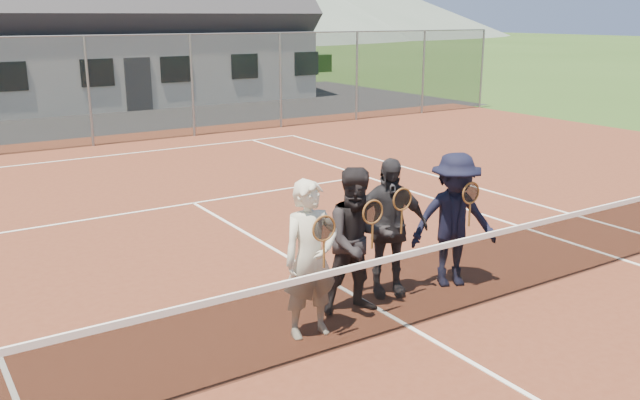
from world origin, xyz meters
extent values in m
plane|color=#284518|center=(0.00, 20.00, 0.00)|extent=(220.00, 220.00, 0.00)
cube|color=#562819|center=(0.00, 0.00, 0.01)|extent=(30.00, 30.00, 0.02)
cube|color=white|center=(0.00, 11.88, 0.03)|extent=(10.97, 0.06, 0.01)
cube|color=white|center=(4.12, 0.00, 0.03)|extent=(0.06, 23.77, 0.01)
cube|color=white|center=(0.00, 6.40, 0.03)|extent=(8.23, 0.06, 0.01)
cube|color=white|center=(0.00, 0.00, 0.03)|extent=(0.06, 12.80, 0.01)
cube|color=black|center=(0.00, 0.00, 0.48)|extent=(11.60, 0.02, 0.88)
cube|color=white|center=(0.00, 0.00, 0.93)|extent=(11.60, 0.03, 0.07)
cylinder|color=slate|center=(0.00, 13.50, 1.50)|extent=(0.07, 0.07, 3.00)
cylinder|color=slate|center=(3.00, 13.50, 1.50)|extent=(0.07, 0.07, 3.00)
cylinder|color=slate|center=(6.00, 13.50, 1.50)|extent=(0.07, 0.07, 3.00)
cylinder|color=slate|center=(9.00, 13.50, 1.50)|extent=(0.07, 0.07, 3.00)
cylinder|color=slate|center=(12.00, 13.50, 1.50)|extent=(0.07, 0.07, 3.00)
cylinder|color=slate|center=(15.00, 13.50, 1.50)|extent=(0.07, 0.07, 3.00)
cube|color=black|center=(0.00, 13.50, 1.50)|extent=(30.00, 0.03, 3.00)
cylinder|color=slate|center=(0.00, 13.50, 3.00)|extent=(30.00, 0.04, 0.04)
cube|color=silver|center=(4.00, 24.00, 1.40)|extent=(15.00, 8.00, 2.80)
cube|color=#2D2D33|center=(3.50, 19.98, 1.00)|extent=(1.00, 0.06, 2.00)
cube|color=black|center=(-1.00, 19.98, 1.50)|extent=(1.20, 0.06, 1.00)
cube|color=black|center=(2.00, 19.98, 1.50)|extent=(1.20, 0.06, 1.00)
cube|color=black|center=(5.00, 19.98, 1.50)|extent=(1.20, 0.06, 1.00)
cube|color=black|center=(8.00, 19.98, 1.50)|extent=(1.20, 0.06, 1.00)
cube|color=black|center=(11.00, 19.98, 1.50)|extent=(1.20, 0.06, 1.00)
cylinder|color=#372614|center=(2.00, 33.00, 1.93)|extent=(0.22, 0.22, 3.85)
cylinder|color=#392414|center=(12.00, 33.00, 1.93)|extent=(0.22, 0.22, 3.85)
cylinder|color=#3D2916|center=(18.00, 33.00, 1.93)|extent=(0.22, 0.22, 3.85)
imported|color=beige|center=(-1.05, 0.48, 0.92)|extent=(0.69, 0.49, 1.80)
torus|color=brown|center=(-1.05, 0.21, 1.35)|extent=(0.29, 0.02, 0.29)
cylinder|color=black|center=(-1.05, 0.21, 1.35)|extent=(0.25, 0.00, 0.25)
cylinder|color=brown|center=(-1.05, 0.21, 1.07)|extent=(0.03, 0.03, 0.32)
imported|color=black|center=(-0.24, 0.70, 0.92)|extent=(1.01, 0.87, 1.80)
torus|color=brown|center=(-0.24, 0.43, 1.35)|extent=(0.29, 0.02, 0.29)
cylinder|color=black|center=(-0.24, 0.43, 1.35)|extent=(0.25, 0.00, 0.25)
cylinder|color=brown|center=(-0.24, 0.43, 1.07)|extent=(0.03, 0.03, 0.32)
imported|color=black|center=(0.40, 0.95, 0.92)|extent=(1.14, 0.82, 1.80)
torus|color=brown|center=(0.40, 0.68, 1.35)|extent=(0.29, 0.02, 0.29)
cylinder|color=black|center=(0.40, 0.68, 1.35)|extent=(0.25, 0.00, 0.25)
cylinder|color=brown|center=(0.40, 0.68, 1.07)|extent=(0.03, 0.03, 0.32)
imported|color=black|center=(1.32, 0.71, 0.92)|extent=(1.33, 1.07, 1.80)
torus|color=brown|center=(1.32, 0.44, 1.35)|extent=(0.29, 0.02, 0.29)
cylinder|color=black|center=(1.32, 0.44, 1.35)|extent=(0.25, 0.00, 0.25)
cylinder|color=brown|center=(1.32, 0.44, 1.07)|extent=(0.03, 0.03, 0.32)
camera|label=1|loc=(-4.78, -5.47, 3.52)|focal=38.00mm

